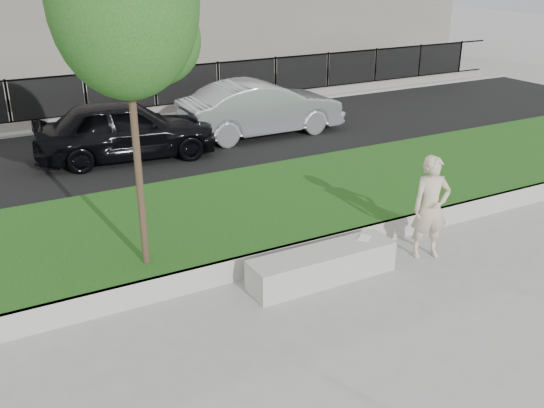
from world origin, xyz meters
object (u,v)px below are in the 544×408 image
man (431,208)px  car_dark (126,129)px  stone_bench (322,265)px  young_tree (129,8)px  book (364,238)px  car_silver (261,108)px

man → car_dark: man is taller
stone_bench → young_tree: young_tree is taller
book → young_tree: young_tree is taller
young_tree → car_silver: (5.53, 6.76, -3.38)m
man → car_dark: size_ratio=0.40×
young_tree → car_dark: bearing=77.0°
man → car_silver: size_ratio=0.38×
stone_bench → man: 2.16m
stone_bench → book: book is taller
book → young_tree: size_ratio=0.04×
stone_bench → car_dark: size_ratio=0.55×
car_dark → young_tree: bearing=174.4°
stone_bench → book: size_ratio=11.14×
car_silver → man: bearing=172.9°
stone_bench → car_dark: bearing=97.1°
man → car_dark: bearing=129.1°
young_tree → book: bearing=-19.5°
young_tree → car_silver: size_ratio=1.11×
book → car_dark: 7.79m
book → car_silver: car_silver is taller
man → young_tree: (-4.49, 1.38, 3.29)m
car_dark → car_silver: size_ratio=0.95×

